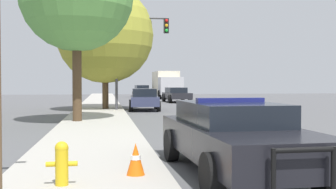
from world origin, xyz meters
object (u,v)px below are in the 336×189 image
at_px(fire_hydrant, 62,162).
at_px(traffic_light, 136,44).
at_px(box_truck, 166,84).
at_px(car_background_distant, 141,91).
at_px(traffic_cone, 136,159).
at_px(tree_sidewalk_mid, 105,35).
at_px(car_background_midblock, 144,99).
at_px(police_car, 234,135).
at_px(car_background_oncoming, 176,94).

xyz_separation_m(fire_hydrant, traffic_light, (2.61, 18.75, 3.60)).
bearing_deg(box_truck, car_background_distant, -56.12).
bearing_deg(traffic_cone, tree_sidewalk_mid, 91.45).
distance_m(car_background_midblock, car_background_distant, 24.35).
relative_size(police_car, car_background_midblock, 1.32).
distance_m(car_background_distant, box_truck, 4.58).
bearing_deg(traffic_light, car_background_oncoming, 68.79).
distance_m(car_background_distant, traffic_cone, 43.52).
distance_m(box_truck, traffic_cone, 40.15).
xyz_separation_m(police_car, car_background_oncoming, (3.89, 29.21, -0.04)).
bearing_deg(car_background_oncoming, tree_sidewalk_mid, 55.67).
bearing_deg(traffic_cone, box_truck, 80.82).
bearing_deg(car_background_midblock, police_car, -86.67).
height_order(car_background_midblock, car_background_distant, car_background_distant).
height_order(box_truck, traffic_cone, box_truck).
bearing_deg(police_car, tree_sidewalk_mid, -84.78).
xyz_separation_m(police_car, car_background_distant, (1.95, 42.91, 0.00)).
relative_size(car_background_midblock, tree_sidewalk_mid, 0.52).
bearing_deg(traffic_light, tree_sidewalk_mid, 153.79).
bearing_deg(fire_hydrant, tree_sidewalk_mid, 87.85).
relative_size(traffic_light, car_background_midblock, 1.43).
bearing_deg(tree_sidewalk_mid, traffic_cone, -88.55).
xyz_separation_m(police_car, traffic_cone, (-1.94, -0.43, -0.34)).
height_order(fire_hydrant, car_background_midblock, car_background_midblock).
xyz_separation_m(car_background_midblock, tree_sidewalk_mid, (-2.43, 0.02, 4.02)).
height_order(car_background_midblock, tree_sidewalk_mid, tree_sidewalk_mid).
relative_size(car_background_midblock, box_truck, 0.51).
height_order(fire_hydrant, tree_sidewalk_mid, tree_sidewalk_mid).
relative_size(traffic_light, traffic_cone, 10.08).
xyz_separation_m(car_background_midblock, box_truck, (4.46, 20.54, 0.92)).
height_order(tree_sidewalk_mid, traffic_cone, tree_sidewalk_mid).
bearing_deg(car_background_midblock, box_truck, 81.09).
distance_m(fire_hydrant, car_background_distant, 44.22).
bearing_deg(fire_hydrant, box_truck, 79.25).
distance_m(fire_hydrant, car_background_midblock, 19.91).
xyz_separation_m(car_background_oncoming, tree_sidewalk_mid, (-6.32, -10.55, 4.03)).
xyz_separation_m(police_car, traffic_light, (-0.56, 17.74, 3.35)).
xyz_separation_m(box_truck, traffic_cone, (-6.41, -39.62, -1.23)).
xyz_separation_m(car_background_oncoming, car_background_distant, (-1.94, 13.70, 0.04)).
xyz_separation_m(car_background_distant, traffic_cone, (-3.90, -43.34, -0.34)).
distance_m(police_car, traffic_cone, 2.02).
bearing_deg(police_car, traffic_light, -90.38).
distance_m(fire_hydrant, traffic_light, 19.27).
bearing_deg(tree_sidewalk_mid, car_background_oncoming, 59.08).
distance_m(traffic_light, car_background_midblock, 3.54).
bearing_deg(traffic_cone, car_background_midblock, 84.18).
relative_size(car_background_oncoming, car_background_midblock, 1.12).
bearing_deg(car_background_oncoming, police_car, 79.00).
xyz_separation_m(fire_hydrant, tree_sidewalk_mid, (0.74, 19.67, 4.24)).
height_order(fire_hydrant, traffic_light, traffic_light).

